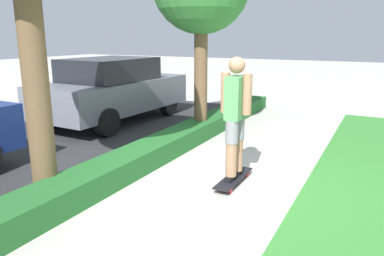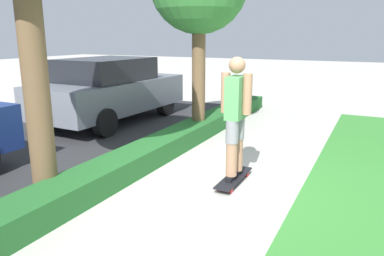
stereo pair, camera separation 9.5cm
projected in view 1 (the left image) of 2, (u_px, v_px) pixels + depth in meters
ground_plane at (226, 187)px, 5.47m from camera, size 60.00×60.00×0.00m
street_asphalt at (28, 148)px, 7.36m from camera, size 12.61×5.00×0.01m
hedge_row at (136, 159)px, 6.15m from camera, size 12.61×0.60×0.35m
skateboard at (234, 178)px, 5.59m from camera, size 1.04×0.24×0.10m
skater_person at (236, 115)px, 5.36m from camera, size 0.51×0.46×1.78m
parked_car_middle at (113, 89)px, 9.50m from camera, size 4.22×1.98×1.62m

